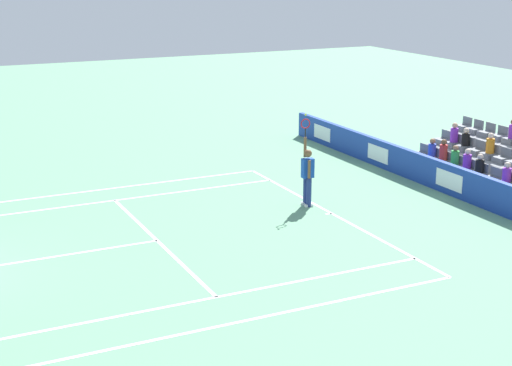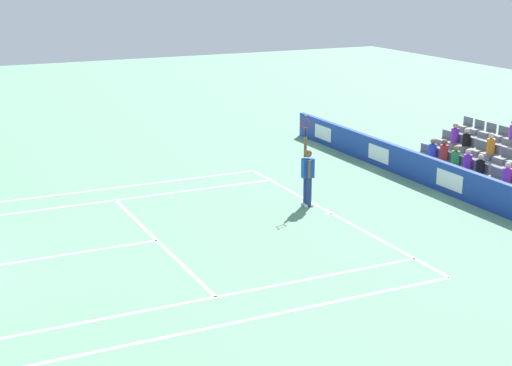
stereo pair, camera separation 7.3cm
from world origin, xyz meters
The scene contains 11 objects.
line_baseline centered at (0.00, -11.89, 0.00)m, with size 10.97×0.10×0.01m, color white.
line_service centered at (0.00, -6.40, 0.00)m, with size 8.23×0.10×0.01m, color white.
line_centre_service centered at (0.00, -3.20, 0.00)m, with size 0.10×6.40×0.01m, color white.
line_singles_sideline_left centered at (4.12, -5.95, 0.00)m, with size 0.10×11.89×0.01m, color white.
line_singles_sideline_right centered at (-4.12, -5.95, 0.00)m, with size 0.10×11.89×0.01m, color white.
line_doubles_sideline_left centered at (5.49, -5.95, 0.00)m, with size 0.10×11.89×0.01m, color white.
line_doubles_sideline_right centered at (-5.49, -5.95, 0.00)m, with size 0.10×11.89×0.01m, color white.
line_centre_mark centered at (0.00, -11.79, 0.00)m, with size 0.10×0.20×0.01m, color white.
sponsor_barrier centered at (0.00, -16.38, 0.50)m, with size 20.12×0.22×1.00m.
tennis_player centered at (1.02, -11.62, 0.99)m, with size 0.52×0.38×2.85m.
stadium_stand centered at (0.00, -18.68, 0.56)m, with size 6.82×2.85×2.21m.
Camera 1 is at (-19.12, -0.16, 7.28)m, focal length 54.90 mm.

